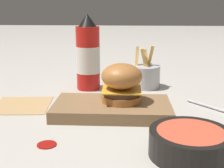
{
  "coord_description": "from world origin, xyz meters",
  "views": [
    {
      "loc": [
        -0.01,
        -0.75,
        0.28
      ],
      "look_at": [
        -0.05,
        0.01,
        0.08
      ],
      "focal_mm": 50.0,
      "sensor_mm": 36.0,
      "label": 1
    }
  ],
  "objects": [
    {
      "name": "ketchup_bottle",
      "position": [
        -0.14,
        0.24,
        0.11
      ],
      "size": [
        0.08,
        0.08,
        0.24
      ],
      "color": "red",
      "rests_on": "ground_plane"
    },
    {
      "name": "burger",
      "position": [
        -0.02,
        0.02,
        0.08
      ],
      "size": [
        0.1,
        0.1,
        0.1
      ],
      "color": "#AD6B33",
      "rests_on": "serving_board"
    },
    {
      "name": "parchment_square",
      "position": [
        -0.3,
        0.06,
        0.0
      ],
      "size": [
        0.17,
        0.17,
        0.0
      ],
      "color": "tan",
      "rests_on": "ground_plane"
    },
    {
      "name": "serving_board",
      "position": [
        -0.05,
        0.01,
        0.01
      ],
      "size": [
        0.3,
        0.17,
        0.03
      ],
      "color": "olive",
      "rests_on": "ground_plane"
    },
    {
      "name": "ground_plane",
      "position": [
        0.0,
        0.0,
        0.0
      ],
      "size": [
        6.0,
        6.0,
        0.0
      ],
      "primitive_type": "plane",
      "color": "#B7B2A8"
    },
    {
      "name": "fries_basket",
      "position": [
        0.05,
        0.27,
        0.04
      ],
      "size": [
        0.1,
        0.1,
        0.14
      ],
      "color": "#B7B7BC",
      "rests_on": "ground_plane"
    },
    {
      "name": "side_bowl",
      "position": [
        0.11,
        -0.21,
        0.03
      ],
      "size": [
        0.15,
        0.15,
        0.05
      ],
      "color": "black",
      "rests_on": "ground_plane"
    },
    {
      "name": "ketchup_puddle",
      "position": [
        -0.17,
        -0.18,
        0.0
      ],
      "size": [
        0.04,
        0.04,
        0.0
      ],
      "color": "#9E140F",
      "rests_on": "ground_plane"
    }
  ]
}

